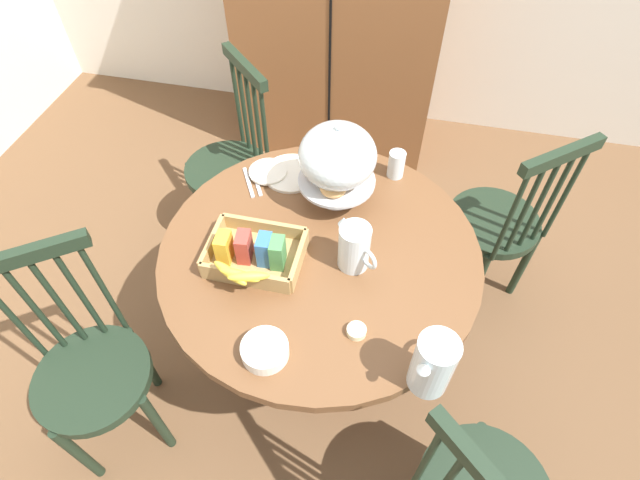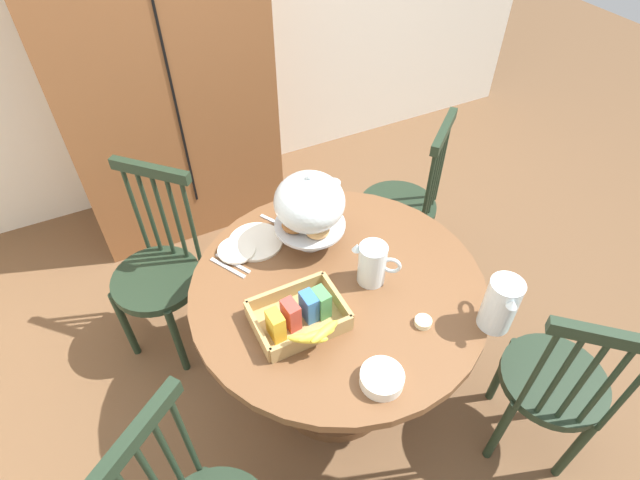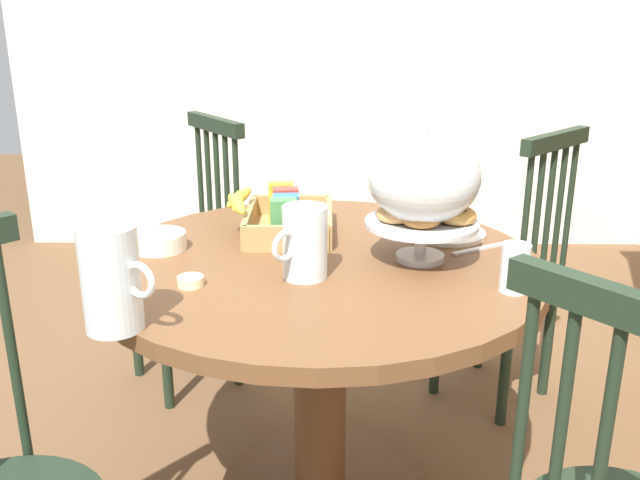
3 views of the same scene
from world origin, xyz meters
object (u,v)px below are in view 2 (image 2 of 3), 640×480
drinking_glass (333,192)px  milk_pitcher (373,265)px  windsor_chair_by_cabinet (402,207)px  windsor_chair_facing_door (159,275)px  pastry_stand_with_dome (309,205)px  butter_dish (423,322)px  dining_table (337,321)px  china_plate_small (237,250)px  orange_juice_pitcher (499,306)px  windsor_chair_near_window (554,385)px  wooden_armoire (158,66)px  cereal_bowl (382,378)px  china_plate_large (256,242)px  cereal_basket (301,317)px

drinking_glass → milk_pitcher: bearing=-99.7°
windsor_chair_by_cabinet → windsor_chair_facing_door: bearing=175.5°
pastry_stand_with_dome → butter_dish: 0.60m
dining_table → drinking_glass: drinking_glass is taller
dining_table → china_plate_small: 0.50m
milk_pitcher → china_plate_small: (-0.41, 0.36, -0.06)m
pastry_stand_with_dome → drinking_glass: 0.30m
milk_pitcher → butter_dish: bearing=-78.0°
orange_juice_pitcher → butter_dish: orange_juice_pitcher is taller
milk_pitcher → windsor_chair_near_window: bearing=-48.6°
windsor_chair_by_cabinet → orange_juice_pitcher: 1.04m
milk_pitcher → wooden_armoire: bearing=102.7°
windsor_chair_near_window → cereal_bowl: (-0.69, 0.17, 0.31)m
windsor_chair_facing_door → butter_dish: windsor_chair_facing_door is taller
milk_pitcher → cereal_bowl: 0.43m
dining_table → butter_dish: size_ratio=18.52×
dining_table → china_plate_large: (-0.19, 0.34, 0.24)m
orange_juice_pitcher → milk_pitcher: size_ratio=1.22×
wooden_armoire → china_plate_large: size_ratio=8.91×
windsor_chair_facing_door → cereal_bowl: size_ratio=6.96×
wooden_armoire → drinking_glass: bearing=-68.8°
orange_juice_pitcher → china_plate_small: bearing=133.3°
pastry_stand_with_dome → china_plate_small: 0.35m
cereal_bowl → dining_table: bearing=80.6°
butter_dish → drinking_glass: bearing=88.0°
orange_juice_pitcher → cereal_basket: (-0.60, 0.29, -0.05)m
pastry_stand_with_dome → drinking_glass: bearing=42.4°
dining_table → drinking_glass: size_ratio=10.10×
wooden_armoire → butter_dish: bearing=-77.4°
windsor_chair_facing_door → drinking_glass: 0.88m
wooden_armoire → china_plate_small: (-0.04, -1.25, -0.23)m
dining_table → windsor_chair_facing_door: 0.86m
windsor_chair_near_window → pastry_stand_with_dome: 1.15m
cereal_basket → windsor_chair_facing_door: bearing=117.4°
windsor_chair_facing_door → windsor_chair_by_cabinet: bearing=-4.5°
windsor_chair_by_cabinet → milk_pitcher: 0.87m
windsor_chair_near_window → china_plate_large: bearing=130.8°
pastry_stand_with_dome → cereal_basket: pastry_stand_with_dome is taller
wooden_armoire → windsor_chair_near_window: 2.39m
pastry_stand_with_dome → wooden_armoire: bearing=100.4°
orange_juice_pitcher → drinking_glass: (-0.20, 0.83, -0.04)m
dining_table → china_plate_small: size_ratio=7.41×
windsor_chair_by_cabinet → china_plate_large: windsor_chair_by_cabinet is taller
drinking_glass → china_plate_large: bearing=-167.8°
china_plate_small → orange_juice_pitcher: bearing=-46.7°
milk_pitcher → butter_dish: 0.27m
butter_dish → china_plate_small: bearing=126.8°
windsor_chair_by_cabinet → china_plate_small: size_ratio=6.50×
windsor_chair_near_window → windsor_chair_by_cabinet: 1.12m
milk_pitcher → windsor_chair_facing_door: bearing=136.9°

